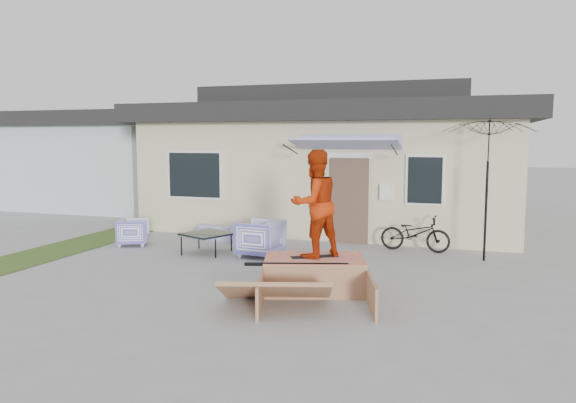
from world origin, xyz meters
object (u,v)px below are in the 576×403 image
(patio_umbrella, at_px, (487,178))
(skate_ramp, at_px, (314,274))
(bicycle, at_px, (415,229))
(skater, at_px, (315,202))
(armchair_right, at_px, (260,236))
(coffee_table, at_px, (207,243))
(skateboard, at_px, (314,256))
(armchair_left, at_px, (133,231))
(loveseat, at_px, (220,230))

(patio_umbrella, xyz_separation_m, skate_ramp, (-2.80, -3.33, -1.47))
(bicycle, relative_size, skater, 0.87)
(skater, bearing_deg, patio_umbrella, -178.82)
(armchair_right, distance_m, coffee_table, 1.29)
(armchair_right, xyz_separation_m, patio_umbrella, (4.65, 1.09, 1.30))
(skater, bearing_deg, armchair_right, -98.07)
(armchair_right, bearing_deg, skater, 45.93)
(coffee_table, bearing_deg, skate_ramp, -35.21)
(skate_ramp, bearing_deg, skateboard, 90.00)
(armchair_left, bearing_deg, patio_umbrella, -108.25)
(loveseat, relative_size, coffee_table, 1.44)
(loveseat, relative_size, skater, 0.73)
(bicycle, bearing_deg, loveseat, 95.28)
(loveseat, bearing_deg, coffee_table, 118.79)
(armchair_left, relative_size, skateboard, 0.88)
(loveseat, distance_m, armchair_left, 2.14)
(skate_ramp, distance_m, skateboard, 0.31)
(patio_umbrella, distance_m, skateboard, 4.47)
(coffee_table, xyz_separation_m, skater, (3.10, -2.15, 1.28))
(armchair_left, distance_m, bicycle, 6.69)
(patio_umbrella, bearing_deg, skater, -130.73)
(skate_ramp, bearing_deg, loveseat, 116.51)
(armchair_right, relative_size, coffee_table, 0.96)
(armchair_left, bearing_deg, skater, -139.25)
(loveseat, distance_m, skateboard, 5.16)
(coffee_table, relative_size, skateboard, 1.15)
(armchair_right, height_order, skater, skater)
(skateboard, height_order, skater, skater)
(armchair_right, bearing_deg, armchair_left, -88.39)
(coffee_table, relative_size, skate_ramp, 0.42)
(bicycle, bearing_deg, coffee_table, 115.18)
(bicycle, xyz_separation_m, skate_ramp, (-1.32, -3.87, -0.23))
(armchair_right, relative_size, skate_ramp, 0.40)
(patio_umbrella, height_order, skateboard, patio_umbrella)
(loveseat, distance_m, coffee_table, 1.66)
(skater, bearing_deg, loveseat, -94.86)
(coffee_table, bearing_deg, skater, -34.69)
(loveseat, bearing_deg, bicycle, -165.40)
(coffee_table, distance_m, patio_umbrella, 6.21)
(armchair_left, bearing_deg, coffee_table, -121.94)
(armchair_left, height_order, patio_umbrella, patio_umbrella)
(skater, bearing_deg, skateboard, 41.90)
(loveseat, height_order, skater, skater)
(skate_ramp, bearing_deg, armchair_left, 138.11)
(loveseat, bearing_deg, armchair_left, 52.06)
(armchair_left, distance_m, coffee_table, 2.13)
(bicycle, xyz_separation_m, skater, (-1.33, -3.82, 1.01))
(patio_umbrella, distance_m, skater, 4.32)
(patio_umbrella, bearing_deg, loveseat, 175.65)
(armchair_right, relative_size, skateboard, 1.10)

